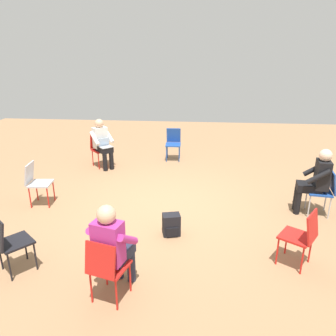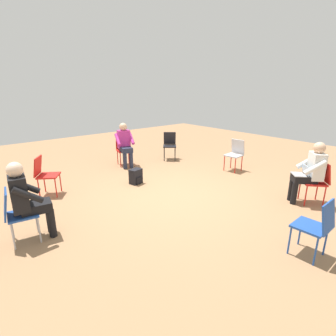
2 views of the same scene
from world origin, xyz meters
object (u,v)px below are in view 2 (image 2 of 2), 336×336
at_px(chair_southwest, 318,180).
at_px(chair_northeast, 45,173).
at_px(person_with_laptop, 310,170).
at_px(chair_west, 317,225).
at_px(chair_south, 235,153).
at_px(chair_north, 17,212).
at_px(person_in_black, 27,197).
at_px(backpack_near_laptop_user, 136,177).
at_px(chair_east, 124,148).
at_px(chair_southeast, 170,144).
at_px(person_in_magenta, 125,142).

distance_m(chair_southwest, chair_northeast, 5.54).
bearing_deg(person_with_laptop, chair_west, 162.40).
relative_size(chair_south, chair_southwest, 1.00).
bearing_deg(chair_north, chair_west, 53.04).
height_order(chair_west, chair_north, same).
height_order(person_in_black, backpack_near_laptop_user, person_in_black).
bearing_deg(chair_south, chair_east, 34.55).
distance_m(chair_north, person_with_laptop, 5.15).
relative_size(person_in_black, backpack_near_laptop_user, 3.44).
bearing_deg(person_with_laptop, chair_southeast, 46.21).
distance_m(chair_southeast, chair_south, 2.13).
xyz_separation_m(chair_east, person_in_magenta, (-0.16, 0.05, 0.20)).
distance_m(chair_east, chair_northeast, 2.63).
height_order(chair_southeast, chair_north, same).
height_order(chair_west, person_in_black, person_in_black).
xyz_separation_m(chair_southeast, chair_southwest, (-4.38, -0.06, 0.00)).
distance_m(chair_west, backpack_near_laptop_user, 3.95).
bearing_deg(chair_southeast, chair_east, 24.25).
height_order(chair_southeast, backpack_near_laptop_user, chair_southeast).
bearing_deg(chair_southwest, chair_northeast, 92.48).
bearing_deg(chair_northeast, person_in_magenta, 141.51).
height_order(chair_south, backpack_near_laptop_user, chair_south).
bearing_deg(chair_southeast, chair_south, 147.35).
xyz_separation_m(person_with_laptop, person_in_magenta, (4.51, 1.42, 0.00)).
relative_size(chair_southeast, backpack_near_laptop_user, 2.36).
bearing_deg(chair_southwest, person_in_black, 111.17).
relative_size(chair_west, person_in_black, 0.69).
distance_m(chair_south, backpack_near_laptop_user, 2.83).
bearing_deg(chair_southeast, person_in_black, 65.65).
distance_m(chair_west, chair_north, 4.18).
relative_size(chair_southeast, chair_east, 1.00).
relative_size(chair_east, person_with_laptop, 0.69).
relative_size(chair_south, backpack_near_laptop_user, 2.36).
height_order(chair_southeast, chair_northeast, same).
height_order(chair_south, chair_northeast, same).
distance_m(chair_north, person_in_black, 0.26).
relative_size(chair_southwest, chair_north, 1.00).
relative_size(chair_east, backpack_near_laptop_user, 2.36).
relative_size(chair_west, chair_south, 1.00).
xyz_separation_m(chair_east, chair_north, (-2.53, 3.31, 0.00)).
height_order(chair_east, backpack_near_laptop_user, chair_east).
bearing_deg(person_in_magenta, person_in_black, 53.60).
height_order(chair_northeast, person_with_laptop, person_with_laptop).
distance_m(chair_southwest, chair_north, 5.31).
bearing_deg(chair_southeast, chair_southwest, 131.39).
distance_m(person_with_laptop, person_in_black, 4.99).
bearing_deg(chair_west, chair_southwest, 19.53).
distance_m(chair_east, chair_north, 4.17).
xyz_separation_m(chair_east, backpack_near_laptop_user, (-1.57, 0.63, -0.34)).
bearing_deg(chair_south, chair_north, 85.67).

